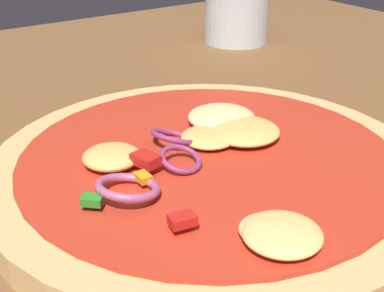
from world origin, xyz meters
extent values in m
cube|color=brown|center=(0.00, 0.00, 0.01)|extent=(1.20, 1.05, 0.03)
cylinder|color=tan|center=(0.05, 0.02, 0.03)|extent=(0.30, 0.30, 0.02)
cylinder|color=red|center=(0.05, 0.02, 0.05)|extent=(0.25, 0.25, 0.00)
ellipsoid|color=#F4DB8E|center=(0.02, -0.07, 0.05)|extent=(0.03, 0.03, 0.01)
ellipsoid|color=#E5BC60|center=(-0.01, 0.04, 0.05)|extent=(0.04, 0.04, 0.01)
ellipsoid|color=#F4DB8E|center=(0.08, 0.05, 0.05)|extent=(0.05, 0.05, 0.01)
ellipsoid|color=#E5BC60|center=(0.08, 0.02, 0.05)|extent=(0.05, 0.05, 0.01)
ellipsoid|color=#E5BC60|center=(0.06, 0.03, 0.05)|extent=(0.04, 0.04, 0.01)
ellipsoid|color=#EFCC72|center=(0.02, -0.08, 0.05)|extent=(0.04, 0.04, 0.01)
torus|color=#B25984|center=(-0.02, 0.00, 0.05)|extent=(0.05, 0.05, 0.01)
torus|color=#93386B|center=(0.02, 0.01, 0.05)|extent=(0.03, 0.03, 0.01)
torus|color=#93386B|center=(0.04, 0.04, 0.05)|extent=(0.04, 0.04, 0.01)
cube|color=red|center=(0.00, 0.02, 0.06)|extent=(0.02, 0.02, 0.01)
cube|color=red|center=(-0.02, -0.05, 0.05)|extent=(0.02, 0.01, 0.01)
cube|color=#2D8C28|center=(-0.05, 0.00, 0.05)|extent=(0.01, 0.01, 0.00)
cube|color=red|center=(0.09, 0.02, 0.05)|extent=(0.01, 0.01, 0.00)
cube|color=orange|center=(-0.01, 0.01, 0.05)|extent=(0.01, 0.01, 0.00)
cube|color=silver|center=(-0.08, 0.02, 0.03)|extent=(0.04, 0.00, 0.00)
cube|color=silver|center=(-0.08, 0.03, 0.03)|extent=(0.04, 0.00, 0.00)
cube|color=silver|center=(-0.08, 0.03, 0.03)|extent=(0.04, 0.00, 0.00)
cube|color=silver|center=(-0.08, 0.04, 0.03)|extent=(0.04, 0.00, 0.00)
cylinder|color=#C67214|center=(0.29, 0.29, 0.06)|extent=(0.07, 0.07, 0.07)
camera|label=1|loc=(-0.14, -0.23, 0.21)|focal=49.54mm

